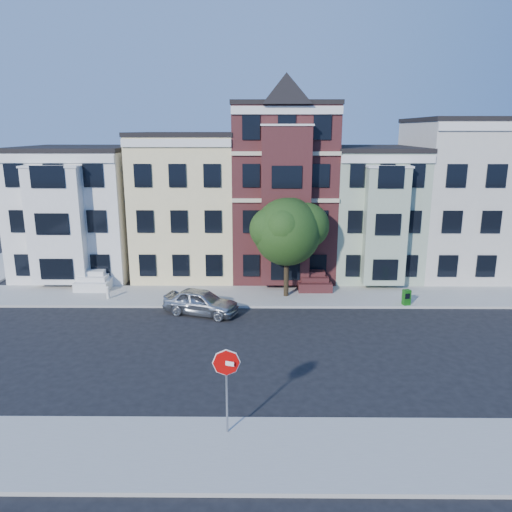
{
  "coord_description": "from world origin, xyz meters",
  "views": [
    {
      "loc": [
        -1.66,
        -22.39,
        10.44
      ],
      "look_at": [
        -1.87,
        2.28,
        4.2
      ],
      "focal_mm": 35.0,
      "sensor_mm": 36.0,
      "label": 1
    }
  ],
  "objects_px": {
    "parked_car": "(201,302)",
    "fire_hydrant": "(108,294)",
    "street_tree": "(287,236)",
    "newspaper_box": "(406,297)",
    "stop_sign": "(227,386)"
  },
  "relations": [
    {
      "from": "newspaper_box",
      "to": "stop_sign",
      "type": "relative_size",
      "value": 0.26
    },
    {
      "from": "parked_car",
      "to": "newspaper_box",
      "type": "height_order",
      "value": "parked_car"
    },
    {
      "from": "street_tree",
      "to": "newspaper_box",
      "type": "xyz_separation_m",
      "value": [
        7.2,
        -1.65,
        -3.41
      ]
    },
    {
      "from": "street_tree",
      "to": "fire_hydrant",
      "type": "bearing_deg",
      "value": -176.64
    },
    {
      "from": "stop_sign",
      "to": "fire_hydrant",
      "type": "bearing_deg",
      "value": 138.6
    },
    {
      "from": "parked_car",
      "to": "fire_hydrant",
      "type": "relative_size",
      "value": 6.9
    },
    {
      "from": "parked_car",
      "to": "street_tree",
      "type": "bearing_deg",
      "value": -41.33
    },
    {
      "from": "newspaper_box",
      "to": "fire_hydrant",
      "type": "distance_m",
      "value": 18.46
    },
    {
      "from": "parked_car",
      "to": "fire_hydrant",
      "type": "height_order",
      "value": "parked_car"
    },
    {
      "from": "parked_car",
      "to": "newspaper_box",
      "type": "xyz_separation_m",
      "value": [
        12.31,
        1.29,
        -0.13
      ]
    },
    {
      "from": "newspaper_box",
      "to": "stop_sign",
      "type": "distance_m",
      "value": 16.65
    },
    {
      "from": "parked_car",
      "to": "fire_hydrant",
      "type": "distance_m",
      "value": 6.53
    },
    {
      "from": "parked_car",
      "to": "stop_sign",
      "type": "relative_size",
      "value": 1.24
    },
    {
      "from": "street_tree",
      "to": "fire_hydrant",
      "type": "relative_size",
      "value": 12.16
    },
    {
      "from": "street_tree",
      "to": "newspaper_box",
      "type": "height_order",
      "value": "street_tree"
    }
  ]
}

